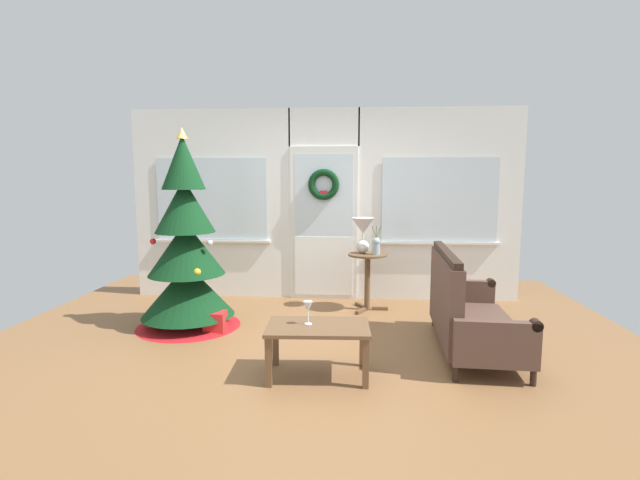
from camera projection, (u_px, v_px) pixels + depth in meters
name	position (u px, v px, depth m)	size (l,w,h in m)	color
ground_plane	(311.00, 353.00, 4.42)	(6.76, 6.76, 0.00)	brown
back_wall_with_door	(324.00, 204.00, 6.31)	(5.20, 0.19, 2.55)	white
christmas_tree	(186.00, 257.00, 5.12)	(1.14, 1.14, 2.17)	#4C331E
settee_sofa	(465.00, 312.00, 4.44)	(0.80, 1.63, 0.96)	black
side_table	(367.00, 270.00, 5.80)	(0.50, 0.48, 0.71)	brown
table_lamp	(363.00, 230.00, 5.78)	(0.28, 0.28, 0.44)	silver
flower_vase	(376.00, 245.00, 5.69)	(0.11, 0.10, 0.35)	#99ADBC
coffee_table	(318.00, 333.00, 3.86)	(0.86, 0.55, 0.43)	brown
wine_glass	(308.00, 308.00, 3.86)	(0.08, 0.08, 0.20)	silver
gift_box	(215.00, 322.00, 5.01)	(0.22, 0.20, 0.22)	red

